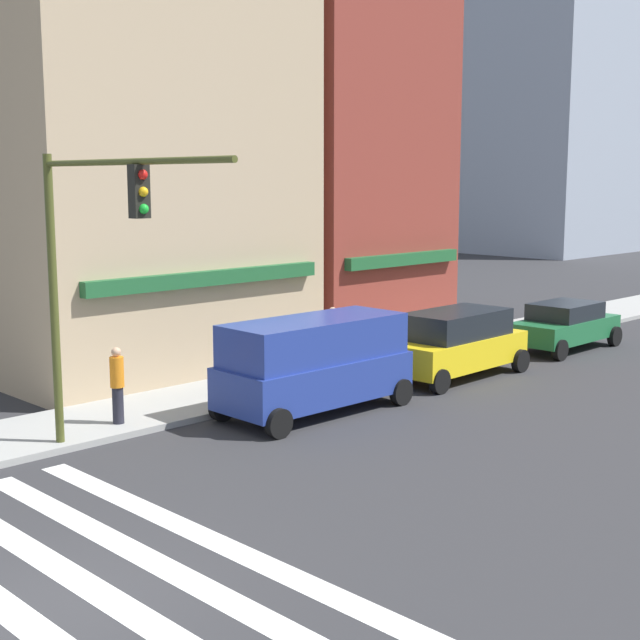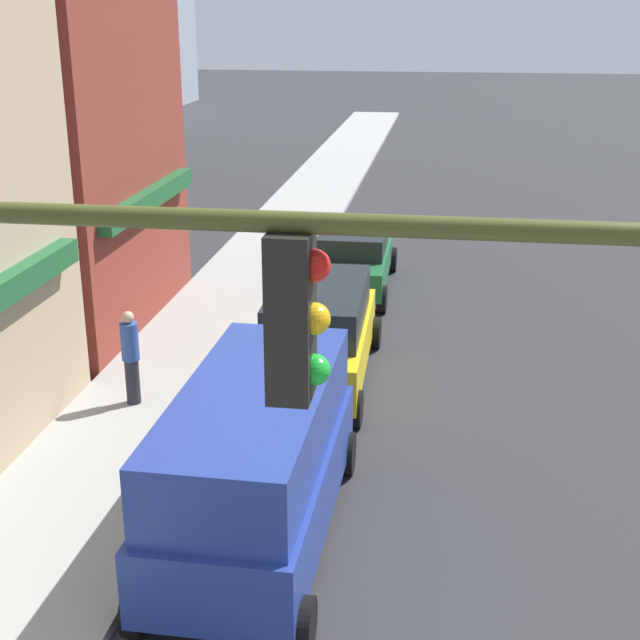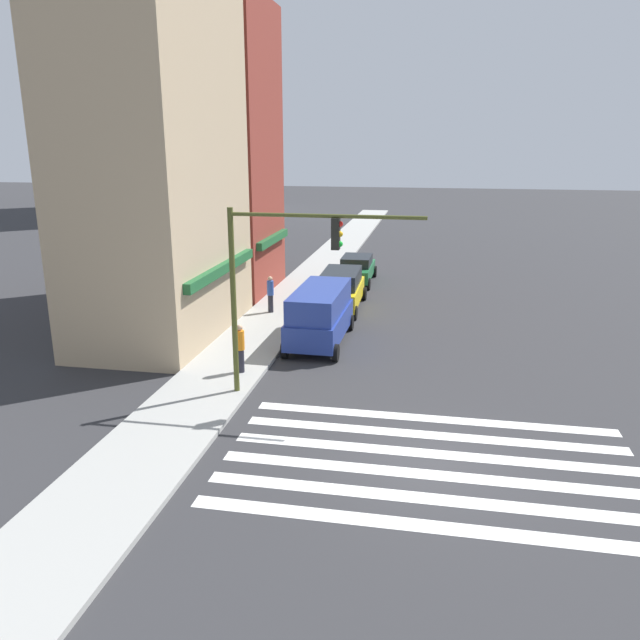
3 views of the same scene
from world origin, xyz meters
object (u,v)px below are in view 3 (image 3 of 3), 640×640
(sedan_green, at_px, (357,269))
(suv_yellow, at_px, (341,288))
(van_blue, at_px, (320,313))
(pedestrian_blue_shirt, at_px, (270,294))
(pedestrian_orange_vest, at_px, (240,348))
(traffic_signal, at_px, (278,269))

(sedan_green, bearing_deg, suv_yellow, 179.43)
(van_blue, height_order, suv_yellow, van_blue)
(pedestrian_blue_shirt, bearing_deg, suv_yellow, 109.81)
(sedan_green, xyz_separation_m, pedestrian_orange_vest, (-15.99, 2.09, 0.23))
(van_blue, distance_m, pedestrian_blue_shirt, 4.95)
(traffic_signal, height_order, suv_yellow, traffic_signal)
(van_blue, xyz_separation_m, suv_yellow, (5.68, 0.00, -0.25))
(van_blue, height_order, sedan_green, van_blue)
(van_blue, xyz_separation_m, pedestrian_blue_shirt, (3.82, 3.15, -0.21))
(pedestrian_blue_shirt, bearing_deg, sedan_green, 147.47)
(van_blue, bearing_deg, pedestrian_orange_vest, 154.69)
(pedestrian_blue_shirt, bearing_deg, traffic_signal, 5.86)
(van_blue, bearing_deg, suv_yellow, 0.92)
(pedestrian_blue_shirt, bearing_deg, pedestrian_orange_vest, -3.42)
(pedestrian_orange_vest, distance_m, pedestrian_blue_shirt, 8.13)
(traffic_signal, xyz_separation_m, sedan_green, (17.66, -0.22, -3.48))
(suv_yellow, height_order, pedestrian_orange_vest, suv_yellow)
(traffic_signal, relative_size, pedestrian_blue_shirt, 3.49)
(pedestrian_orange_vest, xyz_separation_m, pedestrian_blue_shirt, (8.06, 1.06, 0.00))
(traffic_signal, xyz_separation_m, suv_yellow, (11.60, -0.22, -3.29))
(traffic_signal, distance_m, suv_yellow, 12.06)
(traffic_signal, bearing_deg, sedan_green, -0.71)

